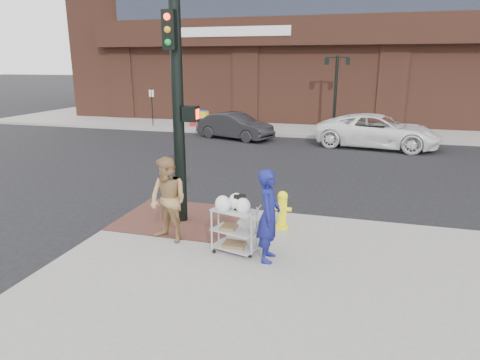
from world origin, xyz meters
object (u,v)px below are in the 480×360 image
(sedan_dark, at_px, (235,126))
(fire_hydrant, at_px, (282,210))
(woman_blue, at_px, (269,215))
(utility_cart, at_px, (234,226))
(lamp_post, at_px, (336,85))
(pedestrian_tan, at_px, (168,200))
(minivan_white, at_px, (378,131))
(traffic_signal_pole, at_px, (178,108))

(sedan_dark, height_order, fire_hydrant, sedan_dark)
(woman_blue, relative_size, utility_cart, 1.50)
(lamp_post, height_order, fire_hydrant, lamp_post)
(pedestrian_tan, xyz_separation_m, sedan_dark, (-2.47, 13.18, -0.38))
(sedan_dark, xyz_separation_m, fire_hydrant, (4.63, -11.85, -0.06))
(woman_blue, height_order, minivan_white, woman_blue)
(sedan_dark, bearing_deg, pedestrian_tan, -150.30)
(traffic_signal_pole, xyz_separation_m, sedan_dark, (-2.26, 12.02, -2.17))
(traffic_signal_pole, bearing_deg, sedan_dark, 100.66)
(sedan_dark, relative_size, utility_cart, 3.38)
(traffic_signal_pole, bearing_deg, woman_blue, -31.56)
(utility_cart, bearing_deg, minivan_white, 76.93)
(sedan_dark, xyz_separation_m, minivan_white, (6.96, -0.39, 0.10))
(pedestrian_tan, distance_m, minivan_white, 13.55)
(lamp_post, bearing_deg, utility_cart, -92.73)
(utility_cart, bearing_deg, lamp_post, 87.27)
(woman_blue, xyz_separation_m, sedan_dark, (-4.67, 13.49, -0.38))
(lamp_post, relative_size, minivan_white, 0.73)
(woman_blue, distance_m, utility_cart, 0.81)
(fire_hydrant, bearing_deg, woman_blue, -88.92)
(sedan_dark, distance_m, fire_hydrant, 12.73)
(minivan_white, relative_size, utility_cart, 4.59)
(minivan_white, distance_m, utility_cart, 13.29)
(minivan_white, bearing_deg, pedestrian_tan, 168.87)
(minivan_white, xyz_separation_m, fire_hydrant, (-2.32, -11.46, -0.16))
(utility_cart, distance_m, fire_hydrant, 1.64)
(pedestrian_tan, bearing_deg, woman_blue, 11.99)
(pedestrian_tan, xyz_separation_m, fire_hydrant, (2.17, 1.33, -0.45))
(lamp_post, xyz_separation_m, utility_cart, (-0.79, -16.55, -1.93))
(lamp_post, xyz_separation_m, pedestrian_tan, (-2.27, -16.39, -1.57))
(woman_blue, distance_m, fire_hydrant, 1.70)
(lamp_post, height_order, minivan_white, lamp_post)
(lamp_post, relative_size, woman_blue, 2.24)
(minivan_white, bearing_deg, traffic_signal_pole, 166.22)
(woman_blue, height_order, utility_cart, woman_blue)
(lamp_post, bearing_deg, sedan_dark, -145.89)
(lamp_post, distance_m, fire_hydrant, 15.20)
(lamp_post, relative_size, fire_hydrant, 4.52)
(lamp_post, relative_size, utility_cart, 3.36)
(traffic_signal_pole, height_order, woman_blue, traffic_signal_pole)
(lamp_post, height_order, pedestrian_tan, lamp_post)
(sedan_dark, bearing_deg, woman_blue, -141.84)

